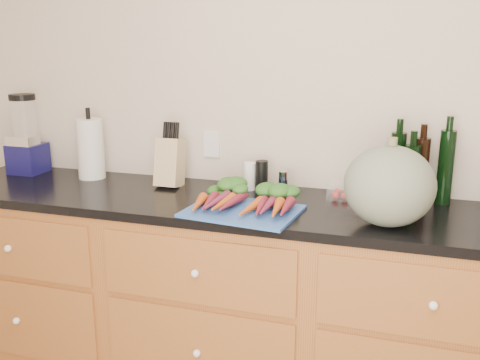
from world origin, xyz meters
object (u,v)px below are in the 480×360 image
(squash, at_px, (389,186))
(knife_block, at_px, (170,162))
(cutting_board, at_px, (243,211))
(blender_appliance, at_px, (26,139))
(tomato_box, at_px, (346,191))
(paper_towel, at_px, (90,149))
(carrots, at_px, (246,200))

(squash, xyz_separation_m, knife_block, (-1.02, 0.28, -0.04))
(cutting_board, bearing_deg, blender_appliance, 166.12)
(tomato_box, bearing_deg, paper_towel, -179.55)
(cutting_board, distance_m, knife_block, 0.56)
(cutting_board, relative_size, blender_appliance, 1.08)
(knife_block, bearing_deg, cutting_board, -33.36)
(cutting_board, xyz_separation_m, blender_appliance, (-1.29, 0.32, 0.18))
(cutting_board, bearing_deg, squash, 2.12)
(paper_towel, bearing_deg, carrots, -16.68)
(cutting_board, xyz_separation_m, tomato_box, (0.38, 0.33, 0.03))
(carrots, bearing_deg, paper_towel, 163.32)
(cutting_board, bearing_deg, tomato_box, 41.18)
(carrots, distance_m, squash, 0.58)
(carrots, bearing_deg, tomato_box, 36.63)
(paper_towel, bearing_deg, squash, -11.49)
(blender_appliance, bearing_deg, paper_towel, 0.33)
(blender_appliance, relative_size, tomato_box, 2.74)
(paper_towel, distance_m, tomato_box, 1.29)
(carrots, bearing_deg, blender_appliance, 168.22)
(cutting_board, relative_size, knife_block, 1.95)
(knife_block, distance_m, tomato_box, 0.84)
(carrots, bearing_deg, squash, -2.87)
(squash, bearing_deg, carrots, 177.13)
(paper_towel, height_order, knife_block, paper_towel)
(knife_block, bearing_deg, squash, -15.24)
(paper_towel, bearing_deg, blender_appliance, -179.67)
(tomato_box, bearing_deg, knife_block, -177.94)
(paper_towel, height_order, tomato_box, paper_towel)
(cutting_board, distance_m, tomato_box, 0.50)
(paper_towel, xyz_separation_m, knife_block, (0.45, -0.02, -0.04))
(cutting_board, height_order, paper_towel, paper_towel)
(blender_appliance, relative_size, paper_towel, 1.37)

